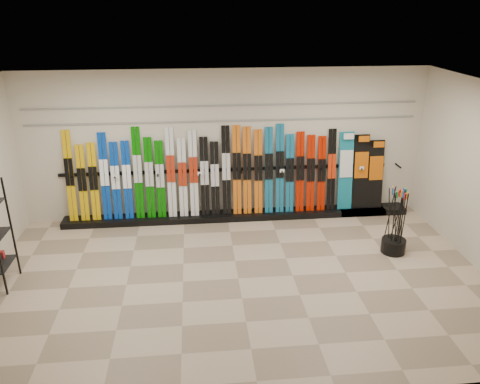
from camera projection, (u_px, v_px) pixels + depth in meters
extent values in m
plane|color=#88735D|center=(238.00, 279.00, 7.54)|extent=(8.00, 8.00, 0.00)
plane|color=beige|center=(226.00, 145.00, 9.28)|extent=(8.00, 0.00, 8.00)
plane|color=silver|center=(238.00, 91.00, 6.42)|extent=(8.00, 8.00, 0.00)
cube|color=black|center=(238.00, 215.00, 9.64)|extent=(8.00, 0.40, 0.12)
cube|color=#DFAB09|center=(70.00, 176.00, 9.05)|extent=(0.17, 0.27, 1.78)
cube|color=#DFAB09|center=(82.00, 183.00, 9.11)|extent=(0.17, 0.23, 1.50)
cube|color=#DFAB09|center=(94.00, 182.00, 9.12)|extent=(0.17, 0.24, 1.53)
cube|color=#0739A8|center=(105.00, 177.00, 9.12)|extent=(0.17, 0.27, 1.72)
cube|color=#0739A8|center=(116.00, 181.00, 9.16)|extent=(0.17, 0.24, 1.53)
cube|color=#0739A8|center=(127.00, 180.00, 9.18)|extent=(0.17, 0.24, 1.55)
cube|color=#076404|center=(138.00, 173.00, 9.17)|extent=(0.17, 0.28, 1.81)
cube|color=#076404|center=(149.00, 178.00, 9.21)|extent=(0.17, 0.25, 1.61)
cube|color=#076404|center=(160.00, 179.00, 9.24)|extent=(0.17, 0.24, 1.54)
cube|color=silver|center=(171.00, 173.00, 9.23)|extent=(0.17, 0.27, 1.78)
cube|color=silver|center=(183.00, 178.00, 9.28)|extent=(0.17, 0.24, 1.57)
cube|color=silver|center=(194.00, 174.00, 9.28)|extent=(0.17, 0.26, 1.71)
cube|color=black|center=(205.00, 177.00, 9.32)|extent=(0.17, 0.25, 1.59)
cube|color=black|center=(215.00, 179.00, 9.35)|extent=(0.17, 0.23, 1.49)
cube|color=black|center=(226.00, 171.00, 9.33)|extent=(0.17, 0.28, 1.79)
cube|color=orange|center=(237.00, 170.00, 9.35)|extent=(0.17, 0.28, 1.79)
cube|color=orange|center=(247.00, 171.00, 9.38)|extent=(0.17, 0.27, 1.76)
cube|color=orange|center=(258.00, 172.00, 9.41)|extent=(0.17, 0.26, 1.70)
cube|color=#136087|center=(269.00, 171.00, 9.42)|extent=(0.17, 0.27, 1.74)
cube|color=#136087|center=(280.00, 169.00, 9.44)|extent=(0.17, 0.28, 1.80)
cube|color=#136087|center=(290.00, 174.00, 9.48)|extent=(0.17, 0.25, 1.59)
cube|color=#B31600|center=(300.00, 172.00, 9.49)|extent=(0.17, 0.25, 1.64)
cube|color=#B31600|center=(311.00, 173.00, 9.52)|extent=(0.17, 0.24, 1.57)
cube|color=#B31600|center=(322.00, 174.00, 9.55)|extent=(0.17, 0.24, 1.54)
cube|color=black|center=(331.00, 170.00, 9.55)|extent=(0.17, 0.26, 1.68)
cube|color=#14728C|center=(346.00, 171.00, 9.60)|extent=(0.30, 0.25, 1.60)
cube|color=black|center=(361.00, 172.00, 9.64)|extent=(0.32, 0.24, 1.54)
cube|color=black|center=(375.00, 174.00, 9.69)|extent=(0.32, 0.22, 1.42)
cylinder|color=black|center=(393.00, 246.00, 8.30)|extent=(0.42, 0.42, 0.25)
cylinder|color=black|center=(401.00, 225.00, 7.96)|extent=(0.03, 0.09, 1.18)
cylinder|color=black|center=(389.00, 218.00, 8.24)|extent=(0.15, 0.07, 1.17)
cylinder|color=black|center=(400.00, 221.00, 8.13)|extent=(0.02, 0.09, 1.18)
cylinder|color=black|center=(393.00, 223.00, 8.05)|extent=(0.10, 0.10, 1.18)
cylinder|color=black|center=(395.00, 222.00, 8.10)|extent=(0.14, 0.13, 1.17)
cylinder|color=black|center=(403.00, 224.00, 7.99)|extent=(0.03, 0.09, 1.18)
cylinder|color=black|center=(399.00, 222.00, 8.07)|extent=(0.09, 0.12, 1.18)
cylinder|color=black|center=(402.00, 220.00, 8.16)|extent=(0.11, 0.04, 1.18)
cylinder|color=black|center=(396.00, 221.00, 8.14)|extent=(0.15, 0.14, 1.17)
cylinder|color=black|center=(398.00, 222.00, 8.07)|extent=(0.04, 0.03, 1.18)
cylinder|color=black|center=(389.00, 219.00, 8.18)|extent=(0.14, 0.04, 1.18)
cube|color=gray|center=(226.00, 121.00, 9.08)|extent=(7.60, 0.02, 0.03)
cube|color=gray|center=(226.00, 106.00, 8.96)|extent=(7.60, 0.02, 0.03)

